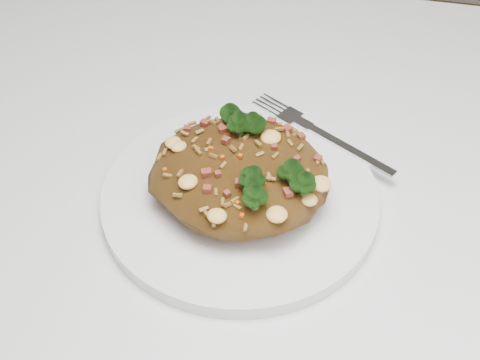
% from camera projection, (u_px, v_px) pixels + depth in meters
% --- Properties ---
extents(dining_table, '(1.20, 0.80, 0.75)m').
position_uv_depth(dining_table, '(160.00, 264.00, 0.66)').
color(dining_table, silver).
rests_on(dining_table, ground).
extents(plate, '(0.24, 0.24, 0.01)m').
position_uv_depth(plate, '(240.00, 198.00, 0.59)').
color(plate, white).
rests_on(plate, dining_table).
extents(fried_rice, '(0.15, 0.14, 0.07)m').
position_uv_depth(fried_rice, '(241.00, 167.00, 0.56)').
color(fried_rice, brown).
rests_on(fried_rice, plate).
extents(fork, '(0.15, 0.09, 0.00)m').
position_uv_depth(fork, '(329.00, 138.00, 0.63)').
color(fork, silver).
rests_on(fork, plate).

